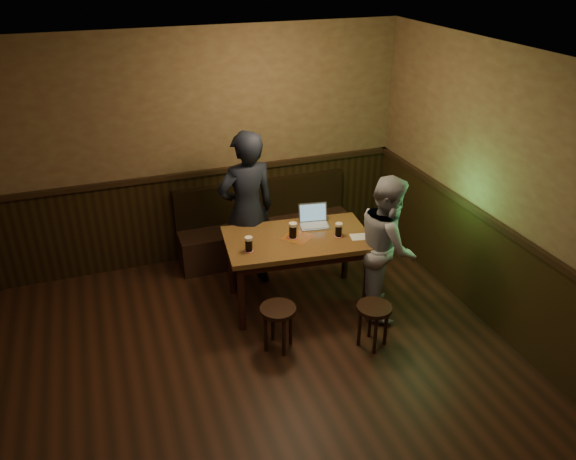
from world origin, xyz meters
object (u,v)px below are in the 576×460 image
(pub_table, at_px, (298,246))
(person_grey, at_px, (387,246))
(pint_left, at_px, (249,244))
(person_suit, at_px, (247,211))
(pint_mid, at_px, (293,230))
(stool_right, at_px, (374,314))
(stool_left, at_px, (278,316))
(laptop, at_px, (314,220))
(pint_right, at_px, (339,230))
(bench, at_px, (265,232))

(pub_table, xyz_separation_m, person_grey, (0.84, -0.42, 0.06))
(pint_left, relative_size, person_suit, 0.09)
(pint_mid, distance_m, person_grey, 1.00)
(person_suit, bearing_deg, pint_mid, 113.27)
(stool_right, xyz_separation_m, person_grey, (0.41, 0.54, 0.40))
(person_suit, bearing_deg, pint_left, 67.11)
(person_suit, bearing_deg, person_grey, 133.26)
(stool_left, relative_size, stool_right, 1.02)
(person_suit, bearing_deg, laptop, 144.18)
(stool_left, xyz_separation_m, person_suit, (0.06, 1.25, 0.55))
(pint_right, bearing_deg, person_grey, -34.23)
(pub_table, xyz_separation_m, laptop, (0.27, 0.22, 0.17))
(pub_table, relative_size, pint_right, 10.45)
(pub_table, distance_m, pint_left, 0.61)
(laptop, distance_m, person_suit, 0.75)
(stool_left, relative_size, person_grey, 0.31)
(bench, relative_size, pint_mid, 12.75)
(bench, distance_m, pint_right, 1.47)
(bench, distance_m, stool_right, 2.17)
(pint_mid, relative_size, person_suit, 0.09)
(pint_left, bearing_deg, person_suit, 75.44)
(stool_left, distance_m, stool_right, 0.93)
(bench, height_order, pint_left, pint_left)
(pub_table, height_order, stool_left, pub_table)
(stool_left, bearing_deg, laptop, 51.04)
(stool_right, height_order, pint_mid, pint_mid)
(pint_mid, relative_size, laptop, 0.49)
(stool_left, height_order, pint_right, pint_right)
(bench, distance_m, pint_left, 1.51)
(stool_right, bearing_deg, bench, 101.61)
(stool_left, distance_m, person_suit, 1.36)
(laptop, bearing_deg, pint_mid, -137.64)
(pint_left, height_order, laptop, laptop)
(laptop, bearing_deg, stool_left, -119.53)
(pub_table, xyz_separation_m, pint_right, (0.41, -0.13, 0.18))
(laptop, bearing_deg, pint_right, -57.94)
(pint_mid, bearing_deg, pint_right, -15.95)
(bench, bearing_deg, person_suit, -123.36)
(pint_left, height_order, pint_right, pint_left)
(pint_left, distance_m, pint_mid, 0.53)
(bench, xyz_separation_m, laptop, (0.27, -0.94, 0.57))
(bench, xyz_separation_m, person_suit, (-0.39, -0.60, 0.62))
(bench, bearing_deg, pint_left, -114.08)
(bench, height_order, pint_mid, pint_mid)
(person_suit, bearing_deg, pub_table, 116.67)
(pub_table, bearing_deg, bench, 96.07)
(pint_mid, bearing_deg, stool_right, -63.30)
(bench, distance_m, stool_left, 1.90)
(stool_right, height_order, person_grey, person_grey)
(laptop, relative_size, person_grey, 0.23)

